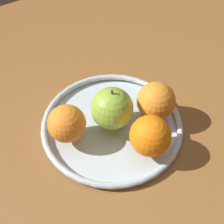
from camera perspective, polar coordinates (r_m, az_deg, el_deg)
ground_plane at (r=62.79cm, az=0.00°, el=-3.99°), size 113.73×113.73×4.00cm
fruit_bowl at (r=60.46cm, az=0.00°, el=-2.37°), size 28.36×28.36×1.80cm
apple at (r=56.50cm, az=0.11°, el=0.58°), size 8.16×8.16×8.96cm
orange_front_left at (r=55.57cm, az=-8.59°, el=-2.19°), size 7.14×7.14×7.14cm
orange_back_left at (r=53.53cm, az=7.27°, el=-4.51°), size 7.48×7.48×7.48cm
orange_front_right at (r=58.86cm, az=8.37°, el=2.09°), size 7.58×7.58×7.58cm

